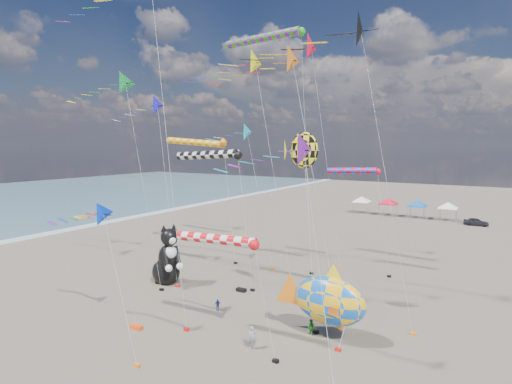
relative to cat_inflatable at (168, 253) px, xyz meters
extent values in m
plane|color=brown|center=(9.74, -11.63, -2.90)|extent=(260.00, 260.00, 0.00)
cone|color=#6D178A|center=(18.41, -9.91, 9.81)|extent=(1.71, 1.83, 1.89)
cylinder|color=#B2B2B2|center=(19.33, -9.91, 3.45)|extent=(1.86, 0.02, 12.70)
cylinder|color=#B2B2B2|center=(7.11, -6.52, 9.04)|extent=(1.64, 0.02, 23.87)
cube|color=black|center=(7.92, -6.52, -2.80)|extent=(0.36, 0.24, 0.20)
cone|color=orange|center=(13.61, -0.56, 16.07)|extent=(1.96, 2.10, 2.16)
cylinder|color=#B2B2B2|center=(15.31, -0.56, 6.59)|extent=(3.42, 0.02, 18.97)
cube|color=black|center=(17.01, -0.56, -2.80)|extent=(0.36, 0.24, 0.20)
cone|color=black|center=(17.81, 1.08, 17.90)|extent=(2.57, 2.75, 2.84)
cylinder|color=#B2B2B2|center=(19.70, 1.08, 7.50)|extent=(3.80, 0.02, 20.80)
cube|color=black|center=(21.58, 1.08, -2.80)|extent=(0.36, 0.24, 0.20)
cone|color=yellow|center=(6.35, 5.99, 18.03)|extent=(2.48, 2.65, 2.73)
cylinder|color=#B2B2B2|center=(8.15, 5.99, 7.57)|extent=(3.61, 0.02, 20.93)
cube|color=black|center=(9.94, 5.99, -2.80)|extent=(0.36, 0.24, 0.20)
cone|color=#0435DC|center=(5.03, -11.54, 5.65)|extent=(1.60, 1.71, 1.77)
cylinder|color=#B2B2B2|center=(6.79, -11.54, 1.38)|extent=(3.53, 0.02, 8.55)
cube|color=black|center=(8.54, -11.54, -2.80)|extent=(0.36, 0.24, 0.20)
cone|color=#17B4D5|center=(3.26, 8.81, 11.45)|extent=(1.86, 1.99, 2.05)
cylinder|color=#B2B2B2|center=(4.78, 8.81, 4.28)|extent=(3.05, 0.02, 14.35)
cube|color=black|center=(6.29, 8.81, -2.80)|extent=(0.36, 0.24, 0.20)
cone|color=#1C17D7|center=(-1.32, -0.29, 13.78)|extent=(1.85, 1.98, 2.04)
cylinder|color=#B2B2B2|center=(0.01, -0.29, 5.44)|extent=(2.70, 0.02, 16.68)
cube|color=black|center=(1.35, -0.29, -2.80)|extent=(0.36, 0.24, 0.20)
cone|color=#138133|center=(-3.09, -1.73, 15.72)|extent=(2.14, 2.30, 2.37)
cylinder|color=#B2B2B2|center=(-1.16, -1.73, 6.41)|extent=(3.88, 0.02, 18.62)
cube|color=black|center=(0.77, -1.73, -2.80)|extent=(0.36, 0.24, 0.20)
cone|color=red|center=(9.52, 12.96, 20.17)|extent=(2.77, 2.96, 3.05)
cylinder|color=#B2B2B2|center=(10.86, 12.96, 8.64)|extent=(2.71, 0.02, 23.07)
cube|color=black|center=(12.20, 12.96, -2.80)|extent=(0.36, 0.24, 0.20)
cylinder|color=red|center=(13.22, 12.70, 7.50)|extent=(5.14, 0.65, 0.65)
sphere|color=red|center=(15.79, 12.70, 7.50)|extent=(0.68, 0.68, 0.68)
cylinder|color=#B2B2B2|center=(16.54, 12.70, 2.30)|extent=(1.52, 0.02, 10.40)
cube|color=black|center=(17.29, 12.70, -2.80)|extent=(0.36, 0.24, 0.20)
cylinder|color=red|center=(10.83, -6.86, 4.11)|extent=(5.78, 0.63, 0.63)
sphere|color=red|center=(13.72, -6.86, 4.11)|extent=(0.66, 0.66, 0.66)
cylinder|color=#B2B2B2|center=(14.47, -6.86, 0.61)|extent=(1.52, 0.02, 7.01)
cube|color=black|center=(15.22, -6.86, -2.80)|extent=(0.36, 0.24, 0.20)
cylinder|color=black|center=(2.85, 2.44, 9.17)|extent=(6.85, 0.74, 0.74)
sphere|color=black|center=(6.28, 2.44, 9.17)|extent=(0.78, 0.78, 0.78)
cylinder|color=#B2B2B2|center=(7.03, 2.44, 3.13)|extent=(1.52, 0.02, 12.06)
cube|color=black|center=(7.78, 2.44, -2.80)|extent=(0.36, 0.24, 0.20)
cylinder|color=orange|center=(-3.60, 8.48, 10.38)|extent=(7.79, 0.72, 0.72)
sphere|color=orange|center=(0.30, 8.48, 10.38)|extent=(0.76, 0.76, 0.76)
cylinder|color=#B2B2B2|center=(1.05, 8.48, 3.74)|extent=(1.52, 0.02, 13.28)
cube|color=black|center=(1.80, 8.48, -2.80)|extent=(0.36, 0.24, 0.20)
cylinder|color=#27931A|center=(4.41, 9.54, 20.89)|extent=(8.95, 0.84, 0.84)
sphere|color=#27931A|center=(8.88, 9.54, 20.89)|extent=(0.88, 0.88, 0.88)
cylinder|color=#B2B2B2|center=(9.63, 9.54, 9.00)|extent=(1.52, 0.02, 23.79)
cube|color=black|center=(10.38, 9.54, -2.80)|extent=(0.36, 0.24, 0.20)
ellipsoid|color=yellow|center=(13.80, -0.12, 9.67)|extent=(2.20, 0.40, 2.64)
cone|color=yellow|center=(12.30, -0.12, 9.67)|extent=(0.12, 1.80, 1.80)
cylinder|color=#B2B2B2|center=(14.80, -1.12, 3.39)|extent=(2.03, 2.03, 12.57)
cube|color=black|center=(15.80, -2.12, -2.80)|extent=(0.36, 0.24, 0.20)
ellipsoid|color=blue|center=(16.94, -2.63, -0.14)|extent=(5.04, 2.30, 3.27)
cone|color=orange|center=(14.10, -2.63, -0.14)|extent=(2.40, 0.30, 2.40)
cone|color=yellow|center=(17.16, -2.63, 1.50)|extent=(1.75, 0.23, 1.75)
cylinder|color=#B2B2B2|center=(18.09, -3.13, -1.79)|extent=(0.36, 1.05, 2.23)
cube|color=red|center=(17.94, -3.63, -2.80)|extent=(0.36, 0.24, 0.20)
imported|color=gray|center=(13.19, -6.26, -2.14)|extent=(0.66, 0.61, 1.52)
imported|color=#217B1C|center=(15.64, -2.57, -2.34)|extent=(0.65, 0.57, 1.11)
imported|color=navy|center=(7.70, -2.62, -2.42)|extent=(0.52, 0.58, 0.95)
cube|color=#F14A11|center=(4.72, -8.16, -2.75)|extent=(0.90, 0.44, 0.30)
cube|color=blue|center=(15.78, 3.05, -2.75)|extent=(0.90, 0.44, 0.30)
cube|color=black|center=(6.99, 1.81, -2.75)|extent=(0.90, 0.44, 0.30)
cube|color=white|center=(3.74, 48.37, -0.65)|extent=(3.00, 3.00, 0.15)
pyramid|color=white|center=(3.74, 48.37, 0.40)|extent=(4.20, 4.20, 1.00)
cylinder|color=#999999|center=(2.44, 47.07, -1.80)|extent=(0.08, 0.08, 2.20)
cylinder|color=#999999|center=(5.04, 47.07, -1.80)|extent=(0.08, 0.08, 2.20)
cylinder|color=#999999|center=(2.44, 49.67, -1.80)|extent=(0.08, 0.08, 2.20)
cylinder|color=#999999|center=(5.04, 49.67, -1.80)|extent=(0.08, 0.08, 2.20)
cube|color=red|center=(8.74, 48.37, -0.65)|extent=(3.00, 3.00, 0.15)
pyramid|color=red|center=(8.74, 48.37, 0.40)|extent=(4.20, 4.20, 1.00)
cylinder|color=#999999|center=(7.44, 47.07, -1.80)|extent=(0.08, 0.08, 2.20)
cylinder|color=#999999|center=(10.04, 47.07, -1.80)|extent=(0.08, 0.08, 2.20)
cylinder|color=#999999|center=(7.44, 49.67, -1.80)|extent=(0.08, 0.08, 2.20)
cylinder|color=#999999|center=(10.04, 49.67, -1.80)|extent=(0.08, 0.08, 2.20)
cube|color=blue|center=(13.74, 48.37, -0.65)|extent=(3.00, 3.00, 0.15)
pyramid|color=blue|center=(13.74, 48.37, 0.40)|extent=(4.20, 4.20, 1.00)
cylinder|color=#999999|center=(12.44, 47.07, -1.80)|extent=(0.08, 0.08, 2.20)
cylinder|color=#999999|center=(15.04, 47.07, -1.80)|extent=(0.08, 0.08, 2.20)
cylinder|color=#999999|center=(12.44, 49.67, -1.80)|extent=(0.08, 0.08, 2.20)
cylinder|color=#999999|center=(15.04, 49.67, -1.80)|extent=(0.08, 0.08, 2.20)
cube|color=white|center=(18.74, 48.37, -0.65)|extent=(3.00, 3.00, 0.15)
pyramid|color=white|center=(18.74, 48.37, 0.40)|extent=(4.20, 4.20, 1.00)
cylinder|color=#999999|center=(17.44, 47.07, -1.80)|extent=(0.08, 0.08, 2.20)
cylinder|color=#999999|center=(20.04, 47.07, -1.80)|extent=(0.08, 0.08, 2.20)
cylinder|color=#999999|center=(17.44, 49.67, -1.80)|extent=(0.08, 0.08, 2.20)
cylinder|color=#999999|center=(20.04, 49.67, -1.80)|extent=(0.08, 0.08, 2.20)
imported|color=#26262D|center=(23.17, 46.37, -2.27)|extent=(3.73, 1.59, 1.26)
camera|label=1|loc=(26.00, -26.67, 9.99)|focal=28.00mm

